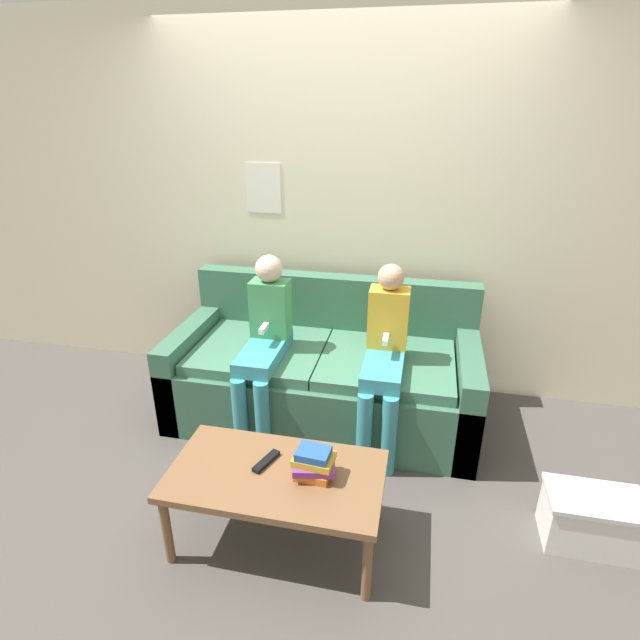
% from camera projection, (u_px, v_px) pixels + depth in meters
% --- Properties ---
extents(ground_plane, '(10.00, 10.00, 0.00)m').
position_uv_depth(ground_plane, '(305.00, 466.00, 2.98)').
color(ground_plane, '#4C4742').
extents(wall_back, '(8.00, 0.06, 2.60)m').
position_uv_depth(wall_back, '(341.00, 210.00, 3.46)').
color(wall_back, beige).
rests_on(wall_back, ground_plane).
extents(couch, '(1.98, 0.92, 0.89)m').
position_uv_depth(couch, '(324.00, 375.00, 3.38)').
color(couch, '#38664C').
rests_on(couch, ground_plane).
extents(coffee_table, '(1.01, 0.55, 0.41)m').
position_uv_depth(coffee_table, '(277.00, 480.00, 2.34)').
color(coffee_table, brown).
rests_on(coffee_table, ground_plane).
extents(person_left, '(0.24, 0.61, 1.13)m').
position_uv_depth(person_left, '(264.00, 339.00, 3.11)').
color(person_left, teal).
rests_on(person_left, ground_plane).
extents(person_right, '(0.24, 0.61, 1.13)m').
position_uv_depth(person_right, '(385.00, 352.00, 2.97)').
color(person_right, teal).
rests_on(person_right, ground_plane).
extents(tv_remote, '(0.10, 0.17, 0.02)m').
position_uv_depth(tv_remote, '(266.00, 461.00, 2.38)').
color(tv_remote, black).
rests_on(tv_remote, coffee_table).
extents(book_stack, '(0.21, 0.17, 0.15)m').
position_uv_depth(book_stack, '(314.00, 463.00, 2.28)').
color(book_stack, orange).
rests_on(book_stack, coffee_table).
extents(storage_box, '(0.45, 0.27, 0.28)m').
position_uv_depth(storage_box, '(591.00, 520.00, 2.42)').
color(storage_box, silver).
rests_on(storage_box, ground_plane).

